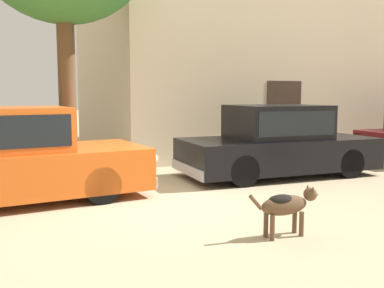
{
  "coord_description": "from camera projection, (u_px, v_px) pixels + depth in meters",
  "views": [
    {
      "loc": [
        -2.43,
        -6.73,
        1.78
      ],
      "look_at": [
        0.7,
        0.2,
        0.9
      ],
      "focal_mm": 41.45,
      "sensor_mm": 36.0,
      "label": 1
    }
  ],
  "objects": [
    {
      "name": "stray_dog_spotted",
      "position": [
        287.0,
        205.0,
        5.48
      ],
      "size": [
        1.03,
        0.21,
        0.62
      ],
      "rotation": [
        0.0,
        0.0,
        6.26
      ],
      "color": "brown",
      "rests_on": "ground_plane"
    },
    {
      "name": "parked_sedan_nearest",
      "position": [
        2.0,
        157.0,
        7.12
      ],
      "size": [
        4.82,
        2.15,
        1.55
      ],
      "rotation": [
        0.0,
        0.0,
        0.07
      ],
      "color": "#D15619",
      "rests_on": "ground_plane"
    },
    {
      "name": "ground_plane",
      "position": [
        158.0,
        202.0,
        7.29
      ],
      "size": [
        80.0,
        80.0,
        0.0
      ],
      "primitive_type": "plane",
      "color": "tan"
    },
    {
      "name": "apartment_block",
      "position": [
        271.0,
        23.0,
        15.47
      ],
      "size": [
        12.24,
        6.8,
        8.41
      ],
      "color": "beige",
      "rests_on": "ground_plane"
    },
    {
      "name": "parked_sedan_second",
      "position": [
        278.0,
        141.0,
        9.53
      ],
      "size": [
        4.41,
        2.03,
        1.52
      ],
      "rotation": [
        0.0,
        0.0,
        -0.06
      ],
      "color": "black",
      "rests_on": "ground_plane"
    }
  ]
}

